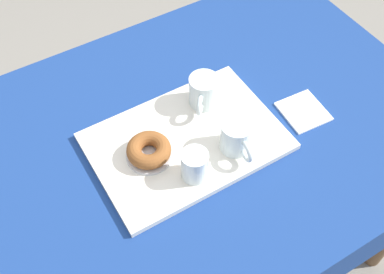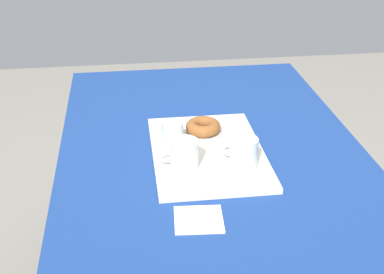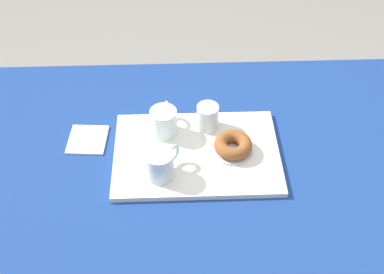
{
  "view_description": "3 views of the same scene",
  "coord_description": "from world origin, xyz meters",
  "px_view_note": "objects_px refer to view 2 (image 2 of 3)",
  "views": [
    {
      "loc": [
        0.34,
        0.65,
        1.75
      ],
      "look_at": [
        -0.04,
        0.03,
        0.8
      ],
      "focal_mm": 44.61,
      "sensor_mm": 36.0,
      "label": 1
    },
    {
      "loc": [
        -1.41,
        0.25,
        1.56
      ],
      "look_at": [
        -0.03,
        0.07,
        0.84
      ],
      "focal_mm": 50.06,
      "sensor_mm": 36.0,
      "label": 2
    },
    {
      "loc": [
        -0.07,
        -0.97,
        1.84
      ],
      "look_at": [
        -0.04,
        0.07,
        0.8
      ],
      "focal_mm": 46.8,
      "sensor_mm": 36.0,
      "label": 3
    }
  ],
  "objects_px": {
    "dining_table": "(212,175)",
    "donut_plate_left": "(203,133)",
    "water_glass_near": "(172,135)",
    "tea_mug_right": "(183,155)",
    "sugar_donut_left": "(203,127)",
    "paper_napkin": "(199,220)",
    "tea_mug_left": "(243,153)",
    "serving_tray": "(207,152)"
  },
  "relations": [
    {
      "from": "dining_table",
      "to": "donut_plate_left",
      "type": "height_order",
      "value": "donut_plate_left"
    },
    {
      "from": "water_glass_near",
      "to": "donut_plate_left",
      "type": "distance_m",
      "value": 0.13
    },
    {
      "from": "tea_mug_right",
      "to": "water_glass_near",
      "type": "relative_size",
      "value": 1.5
    },
    {
      "from": "water_glass_near",
      "to": "donut_plate_left",
      "type": "height_order",
      "value": "water_glass_near"
    },
    {
      "from": "dining_table",
      "to": "sugar_donut_left",
      "type": "relative_size",
      "value": 13.31
    },
    {
      "from": "tea_mug_right",
      "to": "water_glass_near",
      "type": "distance_m",
      "value": 0.13
    },
    {
      "from": "dining_table",
      "to": "sugar_donut_left",
      "type": "xyz_separation_m",
      "value": [
        0.08,
        0.02,
        0.13
      ]
    },
    {
      "from": "dining_table",
      "to": "paper_napkin",
      "type": "height_order",
      "value": "paper_napkin"
    },
    {
      "from": "tea_mug_left",
      "to": "paper_napkin",
      "type": "relative_size",
      "value": 0.87
    },
    {
      "from": "tea_mug_left",
      "to": "tea_mug_right",
      "type": "xyz_separation_m",
      "value": [
        0.01,
        0.17,
        0.0
      ]
    },
    {
      "from": "tea_mug_left",
      "to": "sugar_donut_left",
      "type": "bearing_deg",
      "value": 21.52
    },
    {
      "from": "serving_tray",
      "to": "tea_mug_left",
      "type": "height_order",
      "value": "tea_mug_left"
    },
    {
      "from": "tea_mug_left",
      "to": "donut_plate_left",
      "type": "xyz_separation_m",
      "value": [
        0.21,
        0.08,
        -0.04
      ]
    },
    {
      "from": "serving_tray",
      "to": "sugar_donut_left",
      "type": "height_order",
      "value": "sugar_donut_left"
    },
    {
      "from": "serving_tray",
      "to": "tea_mug_left",
      "type": "distance_m",
      "value": 0.14
    },
    {
      "from": "donut_plate_left",
      "to": "tea_mug_left",
      "type": "bearing_deg",
      "value": -158.48
    },
    {
      "from": "dining_table",
      "to": "water_glass_near",
      "type": "distance_m",
      "value": 0.19
    },
    {
      "from": "donut_plate_left",
      "to": "tea_mug_right",
      "type": "bearing_deg",
      "value": 156.47
    },
    {
      "from": "water_glass_near",
      "to": "tea_mug_right",
      "type": "bearing_deg",
      "value": -172.27
    },
    {
      "from": "tea_mug_left",
      "to": "water_glass_near",
      "type": "height_order",
      "value": "tea_mug_left"
    },
    {
      "from": "tea_mug_right",
      "to": "dining_table",
      "type": "bearing_deg",
      "value": -40.99
    },
    {
      "from": "serving_tray",
      "to": "dining_table",
      "type": "bearing_deg",
      "value": -37.41
    },
    {
      "from": "serving_tray",
      "to": "tea_mug_right",
      "type": "xyz_separation_m",
      "value": [
        -0.09,
        0.08,
        0.05
      ]
    },
    {
      "from": "tea_mug_left",
      "to": "donut_plate_left",
      "type": "distance_m",
      "value": 0.23
    },
    {
      "from": "dining_table",
      "to": "tea_mug_right",
      "type": "height_order",
      "value": "tea_mug_right"
    },
    {
      "from": "water_glass_near",
      "to": "dining_table",
      "type": "bearing_deg",
      "value": -95.21
    },
    {
      "from": "water_glass_near",
      "to": "serving_tray",
      "type": "bearing_deg",
      "value": -109.96
    },
    {
      "from": "sugar_donut_left",
      "to": "paper_napkin",
      "type": "relative_size",
      "value": 0.92
    },
    {
      "from": "sugar_donut_left",
      "to": "paper_napkin",
      "type": "distance_m",
      "value": 0.44
    },
    {
      "from": "tea_mug_left",
      "to": "sugar_donut_left",
      "type": "xyz_separation_m",
      "value": [
        0.21,
        0.08,
        -0.01
      ]
    },
    {
      "from": "tea_mug_right",
      "to": "serving_tray",
      "type": "bearing_deg",
      "value": -41.92
    },
    {
      "from": "tea_mug_right",
      "to": "paper_napkin",
      "type": "bearing_deg",
      "value": -177.36
    },
    {
      "from": "serving_tray",
      "to": "tea_mug_right",
      "type": "height_order",
      "value": "tea_mug_right"
    },
    {
      "from": "tea_mug_left",
      "to": "paper_napkin",
      "type": "bearing_deg",
      "value": 144.5
    },
    {
      "from": "paper_napkin",
      "to": "tea_mug_left",
      "type": "bearing_deg",
      "value": -35.5
    },
    {
      "from": "water_glass_near",
      "to": "paper_napkin",
      "type": "height_order",
      "value": "water_glass_near"
    },
    {
      "from": "donut_plate_left",
      "to": "water_glass_near",
      "type": "bearing_deg",
      "value": 123.01
    },
    {
      "from": "dining_table",
      "to": "sugar_donut_left",
      "type": "distance_m",
      "value": 0.15
    },
    {
      "from": "tea_mug_left",
      "to": "dining_table",
      "type": "bearing_deg",
      "value": 26.48
    },
    {
      "from": "tea_mug_left",
      "to": "sugar_donut_left",
      "type": "distance_m",
      "value": 0.22
    },
    {
      "from": "tea_mug_right",
      "to": "water_glass_near",
      "type": "xyz_separation_m",
      "value": [
        0.13,
        0.02,
        -0.0
      ]
    },
    {
      "from": "serving_tray",
      "to": "sugar_donut_left",
      "type": "relative_size",
      "value": 4.34
    }
  ]
}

